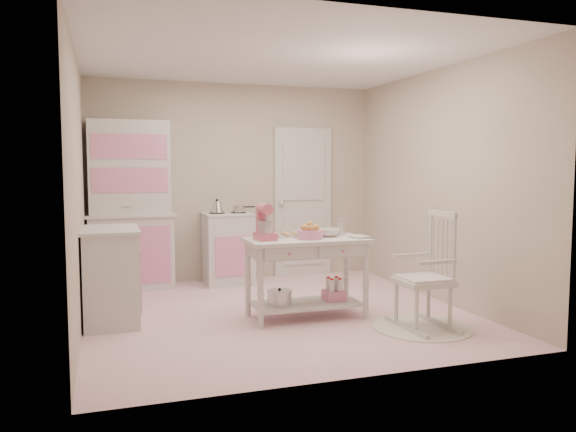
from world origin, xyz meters
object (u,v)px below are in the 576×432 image
(rocking_chair, at_px, (423,270))
(work_table, at_px, (306,278))
(hutch, at_px, (130,205))
(stove, at_px, (228,248))
(base_cabinet, at_px, (111,275))
(bread_basket, at_px, (310,234))
(stand_mixer, at_px, (265,222))

(rocking_chair, height_order, work_table, rocking_chair)
(hutch, height_order, rocking_chair, hutch)
(stove, bearing_deg, base_cabinet, -135.44)
(hutch, height_order, bread_basket, hutch)
(hutch, height_order, stove, hutch)
(hutch, height_order, base_cabinet, hutch)
(stove, height_order, rocking_chair, rocking_chair)
(hutch, xyz_separation_m, bread_basket, (1.61, -1.97, -0.19))
(base_cabinet, relative_size, stand_mixer, 2.71)
(rocking_chair, bearing_deg, bread_basket, 141.76)
(hutch, height_order, work_table, hutch)
(stove, distance_m, work_table, 1.91)
(hutch, height_order, stand_mixer, hutch)
(base_cabinet, bearing_deg, stove, 44.56)
(work_table, bearing_deg, stand_mixer, 177.27)
(stand_mixer, bearing_deg, rocking_chair, -30.19)
(stove, distance_m, rocking_chair, 2.87)
(rocking_chair, relative_size, stand_mixer, 3.24)
(hutch, xyz_separation_m, rocking_chair, (2.50, -2.61, -0.49))
(stand_mixer, relative_size, bread_basket, 1.36)
(hutch, bearing_deg, stove, -2.39)
(base_cabinet, height_order, stand_mixer, stand_mixer)
(work_table, height_order, stand_mixer, stand_mixer)
(rocking_chair, distance_m, work_table, 1.15)
(hutch, xyz_separation_m, base_cabinet, (-0.26, -1.49, -0.58))
(stand_mixer, bearing_deg, work_table, -4.66)
(base_cabinet, xyz_separation_m, work_table, (1.85, -0.43, -0.06))
(work_table, bearing_deg, base_cabinet, 166.90)
(stand_mixer, bearing_deg, bread_basket, -10.97)
(hutch, bearing_deg, rocking_chair, -46.30)
(stand_mixer, distance_m, bread_basket, 0.46)
(stove, relative_size, work_table, 0.77)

